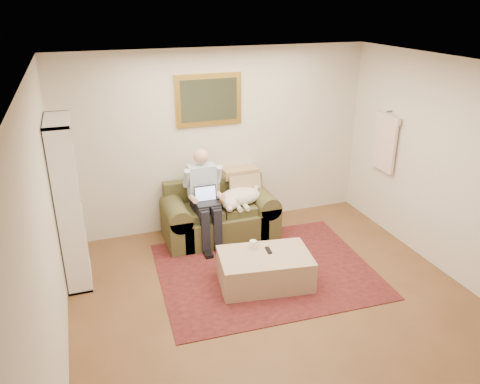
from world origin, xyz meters
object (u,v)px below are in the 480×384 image
seated_man (205,199)px  ottoman (265,269)px  laptop (207,199)px  sofa (220,218)px  sleeping_dog (240,197)px  bookshelf (69,203)px  coffee_mug (253,244)px

seated_man → ottoman: seated_man is taller
laptop → ottoman: laptop is taller
sofa → seated_man: 0.48m
laptop → sleeping_dog: bearing=13.6°
laptop → bookshelf: (-1.73, -0.26, 0.30)m
coffee_mug → bookshelf: bookshelf is taller
sleeping_dog → ottoman: sleeping_dog is taller
laptop → bookshelf: bookshelf is taller
sleeping_dog → ottoman: size_ratio=0.61×
coffee_mug → sofa: bearing=93.6°
sleeping_dog → sofa: bearing=164.3°
seated_man → laptop: size_ratio=4.33×
coffee_mug → sleeping_dog: bearing=78.9°
sleeping_dog → bookshelf: size_ratio=0.33×
laptop → sleeping_dog: size_ratio=0.47×
sofa → laptop: size_ratio=5.15×
laptop → ottoman: (0.39, -1.15, -0.50)m
laptop → bookshelf: size_ratio=0.15×
sleeping_dog → coffee_mug: 1.11m
sofa → coffee_mug: 1.17m
seated_man → sleeping_dog: seated_man is taller
ottoman → laptop: bearing=108.6°
coffee_mug → bookshelf: size_ratio=0.05×
coffee_mug → ottoman: bearing=-69.2°
laptop → coffee_mug: size_ratio=3.08×
sofa → sleeping_dog: (0.28, -0.08, 0.33)m
laptop → sleeping_dog: (0.52, 0.13, -0.09)m
sofa → coffee_mug: bearing=-86.4°
sofa → coffee_mug: (0.07, -1.16, 0.17)m
bookshelf → ottoman: bearing=-23.0°
sleeping_dog → seated_man: bearing=-172.9°
ottoman → bookshelf: 2.43m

